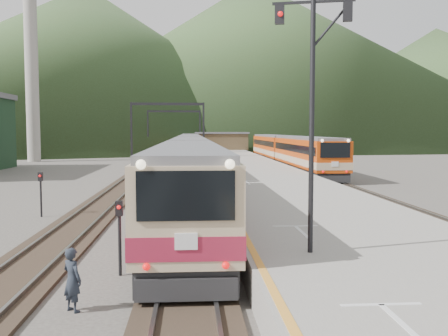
{
  "coord_description": "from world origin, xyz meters",
  "views": [
    {
      "loc": [
        0.12,
        -10.03,
        4.38
      ],
      "look_at": [
        2.23,
        21.48,
        2.0
      ],
      "focal_mm": 40.0,
      "sensor_mm": 36.0,
      "label": 1
    }
  ],
  "objects": [
    {
      "name": "hill_a",
      "position": [
        -40.0,
        190.0,
        30.0
      ],
      "size": [
        180.0,
        180.0,
        60.0
      ],
      "primitive_type": "cone",
      "color": "#334922",
      "rests_on": "ground"
    },
    {
      "name": "platform",
      "position": [
        5.6,
        38.0,
        0.5
      ],
      "size": [
        8.0,
        100.0,
        1.0
      ],
      "primitive_type": "cube",
      "color": "gray",
      "rests_on": "ground"
    },
    {
      "name": "hill_b",
      "position": [
        30.0,
        230.0,
        37.5
      ],
      "size": [
        220.0,
        220.0,
        75.0
      ],
      "primitive_type": "cone",
      "color": "#334922",
      "rests_on": "ground"
    },
    {
      "name": "gantry_near",
      "position": [
        -2.85,
        55.0,
        5.59
      ],
      "size": [
        9.55,
        0.25,
        8.0
      ],
      "color": "black",
      "rests_on": "ground"
    },
    {
      "name": "short_signal_c",
      "position": [
        -7.47,
        15.59,
        1.46
      ],
      "size": [
        0.22,
        0.16,
        2.27
      ],
      "color": "black",
      "rests_on": "ground"
    },
    {
      "name": "track_far",
      "position": [
        -5.0,
        40.0,
        0.07
      ],
      "size": [
        2.6,
        200.0,
        0.23
      ],
      "color": "black",
      "rests_on": "ground"
    },
    {
      "name": "gantry_far",
      "position": [
        -2.85,
        80.0,
        5.59
      ],
      "size": [
        9.55,
        0.25,
        8.0
      ],
      "color": "black",
      "rests_on": "ground"
    },
    {
      "name": "short_signal_a",
      "position": [
        -2.03,
        4.95,
        1.46
      ],
      "size": [
        0.22,
        0.16,
        2.27
      ],
      "color": "black",
      "rests_on": "ground"
    },
    {
      "name": "worker",
      "position": [
        -2.75,
        1.98,
        0.79
      ],
      "size": [
        0.68,
        0.66,
        1.57
      ],
      "primitive_type": "imported",
      "rotation": [
        0.0,
        0.0,
        2.44
      ],
      "color": "#212731",
      "rests_on": "ground"
    },
    {
      "name": "main_train",
      "position": [
        0.0,
        50.9,
        1.98
      ],
      "size": [
        2.86,
        98.24,
        3.49
      ],
      "color": "tan",
      "rests_on": "track_main"
    },
    {
      "name": "signal_mast",
      "position": [
        3.42,
        3.42,
        5.5
      ],
      "size": [
        2.14,
        0.71,
        7.42
      ],
      "color": "black",
      "rests_on": "platform"
    },
    {
      "name": "smokestack",
      "position": [
        -22.0,
        62.0,
        15.0
      ],
      "size": [
        1.8,
        1.8,
        30.0
      ],
      "primitive_type": "cylinder",
      "color": "#9E998E",
      "rests_on": "ground"
    },
    {
      "name": "short_signal_b",
      "position": [
        -2.14,
        30.68,
        1.46
      ],
      "size": [
        0.26,
        0.22,
        2.27
      ],
      "color": "black",
      "rests_on": "ground"
    },
    {
      "name": "hill_c",
      "position": [
        110.0,
        210.0,
        25.0
      ],
      "size": [
        160.0,
        160.0,
        50.0
      ],
      "primitive_type": "cone",
      "color": "#334922",
      "rests_on": "ground"
    },
    {
      "name": "second_train",
      "position": [
        11.5,
        48.42,
        2.01
      ],
      "size": [
        2.91,
        39.64,
        3.55
      ],
      "color": "#BA3D0A",
      "rests_on": "track_second"
    },
    {
      "name": "track_second",
      "position": [
        11.5,
        40.0,
        0.07
      ],
      "size": [
        2.6,
        200.0,
        0.23
      ],
      "color": "black",
      "rests_on": "ground"
    },
    {
      "name": "station_shed",
      "position": [
        5.6,
        78.0,
        2.57
      ],
      "size": [
        9.4,
        4.4,
        3.1
      ],
      "color": "brown",
      "rests_on": "platform"
    },
    {
      "name": "track_main",
      "position": [
        0.0,
        40.0,
        0.07
      ],
      "size": [
        2.6,
        200.0,
        0.23
      ],
      "color": "black",
      "rests_on": "ground"
    }
  ]
}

